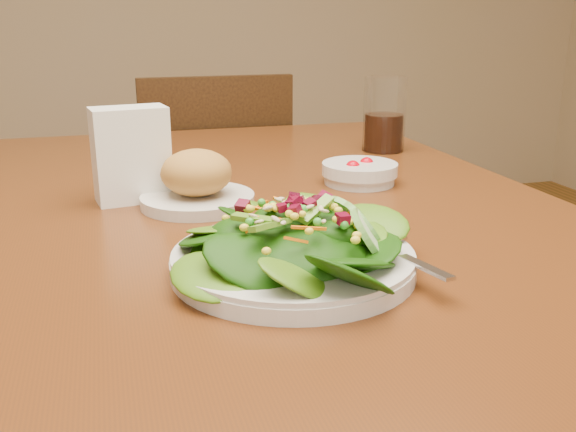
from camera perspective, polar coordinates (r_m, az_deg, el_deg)
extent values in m
cube|color=#51250C|center=(0.92, -2.13, -0.79)|extent=(0.90, 1.40, 0.04)
cylinder|color=#321D0A|center=(1.64, -21.11, -7.61)|extent=(0.07, 0.07, 0.71)
cylinder|color=#321D0A|center=(1.74, 5.45, -5.04)|extent=(0.07, 0.07, 0.71)
cube|color=#321D0A|center=(1.89, -7.02, -1.29)|extent=(0.41, 0.41, 0.04)
cylinder|color=#321D0A|center=(2.16, -3.07, -4.88)|extent=(0.04, 0.04, 0.39)
cylinder|color=#321D0A|center=(2.11, -12.26, -5.81)|extent=(0.04, 0.04, 0.39)
cylinder|color=#321D0A|center=(1.85, -0.50, -8.80)|extent=(0.04, 0.04, 0.39)
cylinder|color=#321D0A|center=(1.80, -11.30, -10.03)|extent=(0.04, 0.04, 0.39)
cube|color=#321D0A|center=(1.64, -6.17, 4.56)|extent=(0.38, 0.03, 0.44)
cylinder|color=silver|center=(0.70, 0.45, -4.26)|extent=(0.27, 0.27, 0.02)
ellipsoid|color=black|center=(0.69, 0.46, -2.06)|extent=(0.18, 0.18, 0.04)
cube|color=silver|center=(0.71, 9.97, -3.18)|extent=(0.05, 0.18, 0.01)
cylinder|color=silver|center=(0.95, -8.03, 1.41)|extent=(0.17, 0.17, 0.02)
ellipsoid|color=#A16528|center=(0.94, -8.14, 3.88)|extent=(0.10, 0.10, 0.07)
cylinder|color=silver|center=(1.07, 6.38, 3.81)|extent=(0.12, 0.12, 0.04)
sphere|color=#C7000F|center=(1.08, 7.00, 4.52)|extent=(0.02, 0.02, 0.02)
sphere|color=#C7000F|center=(1.05, 5.78, 4.22)|extent=(0.02, 0.02, 0.02)
cylinder|color=silver|center=(1.33, 8.56, 8.95)|extent=(0.09, 0.09, 0.15)
cylinder|color=black|center=(1.33, 8.49, 7.36)|extent=(0.08, 0.08, 0.07)
cube|color=white|center=(0.98, -13.77, 5.32)|extent=(0.12, 0.07, 0.14)
cube|color=white|center=(0.98, -13.81, 5.93)|extent=(0.10, 0.06, 0.12)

